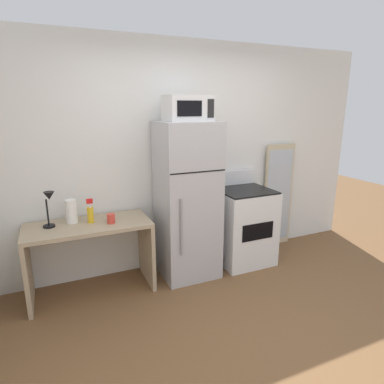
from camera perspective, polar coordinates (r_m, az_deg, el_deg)
name	(u,v)px	position (r m, az deg, el deg)	size (l,w,h in m)	color
ground_plane	(261,342)	(3.02, 11.86, -24.25)	(12.00, 12.00, 0.00)	brown
wall_back_white	(182,157)	(3.89, -1.75, 6.13)	(5.00, 0.10, 2.60)	white
desk	(90,244)	(3.51, -17.40, -8.71)	(1.21, 0.55, 0.75)	tan
desk_lamp	(49,203)	(3.39, -23.68, -1.83)	(0.14, 0.12, 0.35)	black
coffee_mug	(111,219)	(3.37, -13.94, -4.52)	(0.08, 0.08, 0.10)	#D83F33
paper_towel_roll	(71,211)	(3.47, -20.29, -3.18)	(0.11, 0.11, 0.24)	white
spray_bottle	(90,213)	(3.42, -17.31, -3.55)	(0.06, 0.06, 0.25)	yellow
refrigerator	(187,201)	(3.62, -0.86, -1.58)	(0.61, 0.62, 1.73)	#B7B7BC
microwave	(188,108)	(3.45, -0.78, 14.38)	(0.46, 0.35, 0.26)	silver
oven_range	(243,225)	(4.08, 8.93, -5.76)	(0.64, 0.61, 1.10)	white
leaning_mirror	(278,196)	(4.60, 14.76, -0.64)	(0.44, 0.03, 1.40)	#C6B793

